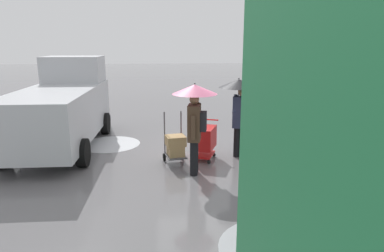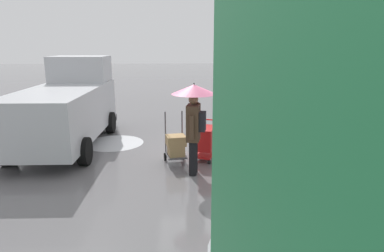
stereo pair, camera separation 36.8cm
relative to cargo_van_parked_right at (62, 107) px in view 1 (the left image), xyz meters
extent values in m
plane|color=slate|center=(-3.99, 1.33, -1.18)|extent=(90.00, 90.00, 0.00)
cylinder|color=#999BA0|center=(-4.66, 5.77, -1.18)|extent=(1.81, 1.81, 0.01)
cylinder|color=silver|center=(-1.33, -0.04, -1.18)|extent=(1.81, 1.81, 0.01)
cube|color=#B7BABF|center=(0.00, 0.26, -0.12)|extent=(2.02, 5.22, 1.40)
cube|color=#B7BABF|center=(-0.02, -1.64, 1.00)|extent=(1.86, 1.42, 0.84)
cube|color=black|center=(-0.03, -2.36, 0.20)|extent=(1.66, 0.08, 0.63)
cube|color=#232326|center=(-0.03, -2.40, -0.86)|extent=(1.96, 0.18, 0.24)
cylinder|color=black|center=(0.96, -1.36, -0.82)|extent=(0.25, 0.72, 0.72)
cylinder|color=black|center=(-1.00, -1.34, -0.82)|extent=(0.25, 0.72, 0.72)
cylinder|color=black|center=(1.00, 1.86, -0.82)|extent=(0.25, 0.72, 0.72)
cylinder|color=black|center=(-0.96, 1.89, -0.82)|extent=(0.25, 0.72, 0.72)
cube|color=red|center=(-4.03, 1.61, -0.58)|extent=(0.76, 0.90, 0.56)
cube|color=red|center=(-4.03, 1.61, -1.04)|extent=(0.68, 0.81, 0.04)
cylinder|color=red|center=(-4.18, 1.22, -0.18)|extent=(0.56, 0.24, 0.04)
sphere|color=black|center=(-4.12, 1.97, -1.13)|extent=(0.10, 0.10, 0.10)
sphere|color=black|center=(-3.73, 1.82, -1.13)|extent=(0.10, 0.10, 0.10)
sphere|color=black|center=(-4.34, 1.40, -1.13)|extent=(0.10, 0.10, 0.10)
sphere|color=black|center=(-3.95, 1.25, -1.13)|extent=(0.10, 0.10, 0.10)
cylinder|color=#E0668E|center=(-3.92, 1.68, -0.48)|extent=(0.17, 0.29, 0.69)
cube|color=#515156|center=(-3.27, 1.88, -0.96)|extent=(0.58, 0.68, 0.03)
cylinder|color=#515156|center=(-3.43, 1.55, -0.41)|extent=(0.04, 0.04, 1.10)
cylinder|color=#515156|center=(-3.00, 1.63, -0.41)|extent=(0.04, 0.04, 1.10)
cylinder|color=black|center=(-3.45, 1.55, -1.08)|extent=(0.09, 0.21, 0.20)
cylinder|color=black|center=(-2.98, 1.63, -1.08)|extent=(0.09, 0.21, 0.20)
cube|color=tan|center=(-3.27, 1.88, -0.82)|extent=(0.47, 0.50, 0.26)
cube|color=tan|center=(-3.27, 1.88, -0.56)|extent=(0.55, 0.52, 0.25)
cylinder|color=black|center=(-5.14, 1.53, -0.77)|extent=(0.18, 0.18, 0.82)
cylinder|color=black|center=(-4.95, 1.45, -0.77)|extent=(0.18, 0.18, 0.82)
cube|color=#282D47|center=(-5.04, 1.49, 0.06)|extent=(0.51, 0.42, 0.84)
sphere|color=#8C6647|center=(-5.04, 1.49, 0.60)|extent=(0.22, 0.22, 0.22)
cylinder|color=#282D47|center=(-5.29, 1.59, 0.01)|extent=(0.10, 0.10, 0.55)
cylinder|color=#282D47|center=(-4.87, 1.44, 0.28)|extent=(0.20, 0.32, 0.50)
cylinder|color=#333338|center=(-4.95, 1.45, 0.44)|extent=(0.02, 0.02, 0.86)
cone|color=black|center=(-4.95, 1.45, 0.82)|extent=(1.04, 1.04, 0.22)
sphere|color=#333338|center=(-4.95, 1.45, 0.95)|extent=(0.04, 0.04, 0.04)
cylinder|color=black|center=(-3.66, 2.70, -0.77)|extent=(0.18, 0.18, 0.82)
cylinder|color=black|center=(-3.70, 2.51, -0.77)|extent=(0.18, 0.18, 0.82)
cube|color=#473323|center=(-3.68, 2.61, 0.06)|extent=(0.36, 0.48, 0.84)
sphere|color=#8C6647|center=(-3.68, 2.61, 0.60)|extent=(0.22, 0.22, 0.22)
cylinder|color=#473323|center=(-3.63, 2.86, 0.01)|extent=(0.10, 0.10, 0.55)
cylinder|color=#473323|center=(-3.70, 2.43, 0.28)|extent=(0.32, 0.15, 0.50)
cylinder|color=#333338|center=(-3.70, 2.51, 0.44)|extent=(0.02, 0.02, 0.86)
cone|color=#E0668E|center=(-3.70, 2.51, 0.82)|extent=(1.04, 1.04, 0.22)
sphere|color=#333338|center=(-3.70, 2.51, 0.95)|extent=(0.04, 0.04, 0.04)
cube|color=black|center=(-3.88, 2.64, 0.10)|extent=(0.21, 0.32, 0.44)
camera|label=1|loc=(-2.98, 10.19, 1.83)|focal=31.88mm
camera|label=2|loc=(-3.34, 10.21, 1.83)|focal=31.88mm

